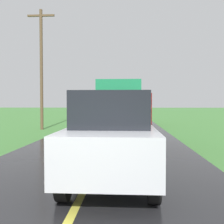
{
  "coord_description": "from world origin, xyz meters",
  "views": [
    {
      "loc": [
        0.83,
        -2.26,
        1.77
      ],
      "look_at": [
        0.2,
        8.4,
        1.4
      ],
      "focal_mm": 40.71,
      "sensor_mm": 36.0,
      "label": 1
    }
  ],
  "objects": [
    {
      "name": "banana_truck_far",
      "position": [
        0.66,
        19.12,
        1.47
      ],
      "size": [
        2.38,
        5.82,
        2.8
      ],
      "color": "#2D2D30",
      "rests_on": "road_surface"
    },
    {
      "name": "following_car",
      "position": [
        0.51,
        3.23,
        1.07
      ],
      "size": [
        1.74,
        4.1,
        1.92
      ],
      "color": "#B7BABF",
      "rests_on": "road_surface"
    },
    {
      "name": "utility_pole_roadside",
      "position": [
        -4.89,
        14.47,
        4.27
      ],
      "size": [
        1.8,
        0.2,
        7.99
      ],
      "color": "brown",
      "rests_on": "ground"
    },
    {
      "name": "banana_truck_near",
      "position": [
        0.4,
        9.18,
        1.47
      ],
      "size": [
        2.38,
        5.82,
        2.8
      ],
      "color": "#2D2D30",
      "rests_on": "road_surface"
    }
  ]
}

